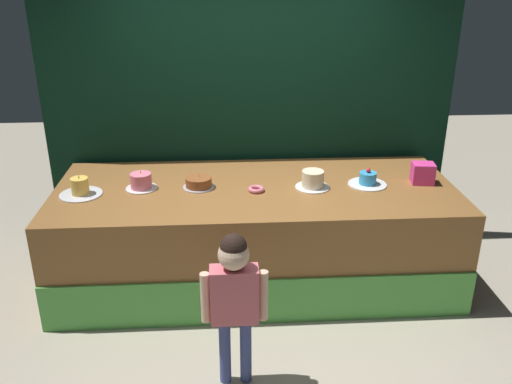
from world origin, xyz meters
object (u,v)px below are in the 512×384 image
object	(u,v)px
cake_left	(141,182)
cake_far_right	(368,180)
pink_box	(423,173)
cake_right	(313,180)
child_figure	(234,290)
cake_center	(199,183)
donut	(256,189)
cake_far_left	(80,188)

from	to	relation	value
cake_left	cake_far_right	xyz separation A→B (m)	(1.89, -0.03, -0.02)
pink_box	cake_right	size ratio (longest dim) A/B	0.63
child_figure	cake_center	distance (m)	1.36
donut	cake_right	world-z (taller)	cake_right
cake_center	cake_right	bearing A→B (deg)	-3.86
pink_box	donut	size ratio (longest dim) A/B	1.34
cake_far_left	cake_left	xyz separation A→B (m)	(0.47, 0.10, 0.01)
cake_far_left	cake_left	distance (m)	0.48
cake_far_left	cake_right	world-z (taller)	cake_far_left
donut	cake_left	bearing A→B (deg)	173.19
donut	cake_far_right	world-z (taller)	cake_far_right
pink_box	cake_far_left	world-z (taller)	same
cake_far_right	cake_left	bearing A→B (deg)	179.00
cake_center	cake_far_left	bearing A→B (deg)	-174.27
cake_center	cake_right	distance (m)	0.95
child_figure	cake_right	xyz separation A→B (m)	(0.69, 1.26, 0.22)
donut	cake_far_left	distance (m)	1.42
pink_box	cake_left	size ratio (longest dim) A/B	0.69
cake_far_left	cake_left	size ratio (longest dim) A/B	1.30
pink_box	cake_center	world-z (taller)	pink_box
cake_left	cake_far_right	size ratio (longest dim) A/B	0.81
cake_right	cake_far_right	bearing A→B (deg)	4.11
donut	cake_right	bearing A→B (deg)	5.54
child_figure	donut	size ratio (longest dim) A/B	8.15
cake_left	cake_right	xyz separation A→B (m)	(1.42, -0.07, 0.01)
cake_far_right	cake_far_left	bearing A→B (deg)	-178.43
cake_far_left	cake_far_right	size ratio (longest dim) A/B	1.05
cake_center	cake_far_right	xyz separation A→B (m)	(1.42, -0.03, -0.00)
donut	child_figure	bearing A→B (deg)	-100.05
cake_far_left	cake_far_right	world-z (taller)	cake_far_left
pink_box	cake_far_left	xyz separation A→B (m)	(-2.84, -0.08, -0.03)
child_figure	pink_box	xyz separation A→B (m)	(1.63, 1.30, 0.24)
cake_left	cake_center	world-z (taller)	cake_left
cake_center	cake_right	xyz separation A→B (m)	(0.95, -0.06, 0.02)
cake_left	cake_far_right	distance (m)	1.89
cake_left	cake_center	distance (m)	0.47
pink_box	cake_far_right	xyz separation A→B (m)	(-0.47, -0.01, -0.04)
cake_left	cake_right	world-z (taller)	cake_left
cake_right	cake_left	bearing A→B (deg)	177.29
donut	cake_far_right	size ratio (longest dim) A/B	0.42
child_figure	cake_center	size ratio (longest dim) A/B	4.18
child_figure	donut	xyz separation A→B (m)	(0.21, 1.21, 0.17)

